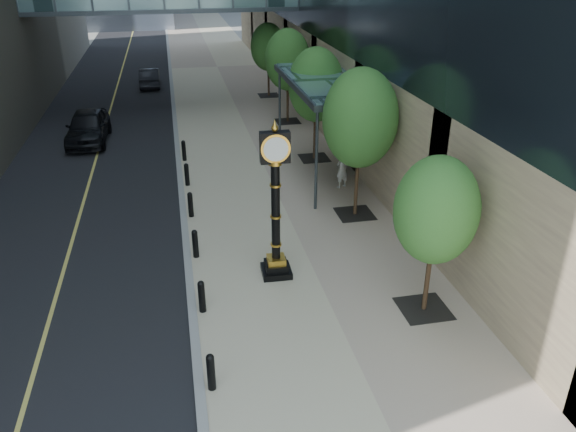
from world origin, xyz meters
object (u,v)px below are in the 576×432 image
object	(u,v)px
pedestrian	(342,169)
car_far	(150,77)
street_clock	(276,214)
car_near	(88,127)

from	to	relation	value
pedestrian	car_far	xyz separation A→B (m)	(-8.41, 21.54, -0.20)
street_clock	car_near	size ratio (longest dim) A/B	1.00
pedestrian	car_near	distance (m)	14.45
pedestrian	car_far	world-z (taller)	pedestrian
street_clock	pedestrian	world-z (taller)	street_clock
street_clock	car_far	size ratio (longest dim) A/B	1.22
street_clock	car_far	xyz separation A→B (m)	(-4.31, 27.99, -1.51)
car_near	pedestrian	bearing A→B (deg)	-36.34
car_near	car_far	world-z (taller)	car_near
street_clock	car_far	distance (m)	28.36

